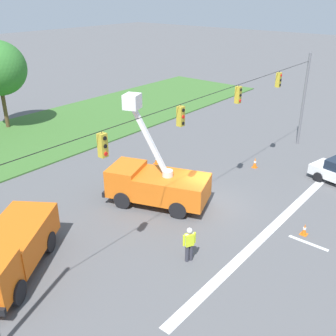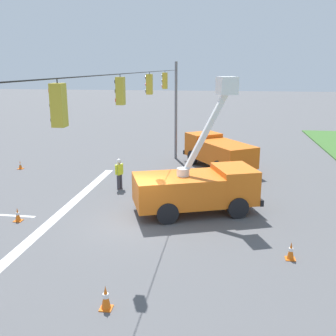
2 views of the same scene
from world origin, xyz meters
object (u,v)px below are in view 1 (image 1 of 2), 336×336
(road_worker, at_px, (189,242))
(traffic_cone_foreground_right, at_px, (255,163))
(utility_truck_bucket_lift, at_px, (156,183))
(traffic_cone_lane_edge_b, at_px, (304,229))
(utility_truck_support_near, at_px, (9,251))
(traffic_cone_lane_edge_a, at_px, (156,160))

(road_worker, xyz_separation_m, traffic_cone_foreground_right, (11.36, 2.66, -0.63))
(utility_truck_bucket_lift, relative_size, traffic_cone_lane_edge_b, 10.02)
(utility_truck_support_near, xyz_separation_m, road_worker, (5.66, -5.49, -0.20))
(road_worker, bearing_deg, utility_truck_bucket_lift, 56.69)
(utility_truck_support_near, height_order, traffic_cone_lane_edge_a, utility_truck_support_near)
(road_worker, distance_m, traffic_cone_lane_edge_a, 11.28)
(utility_truck_support_near, relative_size, traffic_cone_lane_edge_a, 9.27)
(traffic_cone_foreground_right, bearing_deg, utility_truck_bucket_lift, 166.03)
(utility_truck_bucket_lift, bearing_deg, traffic_cone_lane_edge_a, 40.66)
(utility_truck_bucket_lift, height_order, utility_truck_support_near, utility_truck_bucket_lift)
(utility_truck_support_near, relative_size, traffic_cone_foreground_right, 8.38)
(utility_truck_support_near, relative_size, traffic_cone_lane_edge_b, 9.81)
(road_worker, relative_size, traffic_cone_foreground_right, 2.37)
(utility_truck_support_near, distance_m, traffic_cone_foreground_right, 17.27)
(traffic_cone_foreground_right, distance_m, traffic_cone_lane_edge_b, 8.39)
(utility_truck_bucket_lift, distance_m, road_worker, 5.65)
(traffic_cone_foreground_right, xyz_separation_m, traffic_cone_lane_edge_a, (-3.92, 5.79, -0.04))
(traffic_cone_foreground_right, relative_size, traffic_cone_lane_edge_b, 1.17)
(traffic_cone_lane_edge_b, bearing_deg, utility_truck_support_near, 141.64)
(traffic_cone_lane_edge_b, bearing_deg, utility_truck_bucket_lift, 106.40)
(road_worker, relative_size, traffic_cone_lane_edge_a, 2.61)
(utility_truck_bucket_lift, height_order, traffic_cone_lane_edge_b, utility_truck_bucket_lift)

